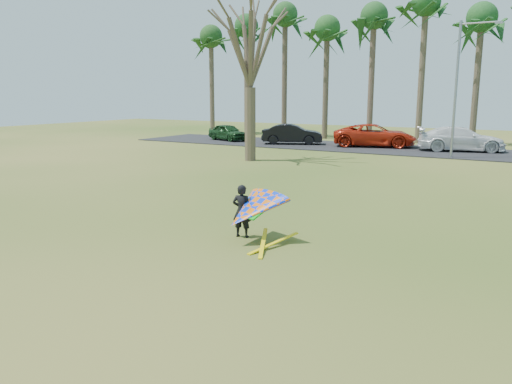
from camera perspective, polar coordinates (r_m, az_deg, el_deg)
The scene contains 16 objects.
ground at distance 12.73m, azimuth -4.58°, elevation -6.37°, with size 100.00×100.00×0.00m, color #224A10.
parking_strip at distance 35.83m, azimuth 18.98°, elevation 4.44°, with size 46.00×7.00×0.06m, color black.
palm_0 at distance 50.44m, azimuth -5.16°, elevation 17.15°, with size 4.84×4.84×10.84m.
palm_1 at distance 48.34m, azimuth -1.10°, elevation 18.27°, with size 4.84×4.84×11.54m.
palm_2 at distance 46.49m, azimuth 3.36°, elevation 19.38°, with size 4.84×4.84×12.24m.
palm_3 at distance 44.64m, azimuth 8.15°, elevation 17.88°, with size 4.84×4.84×10.84m.
palm_4 at distance 43.37m, azimuth 13.34°, elevation 18.81°, with size 4.84×4.84×11.54m.
palm_5 at distance 42.44m, azimuth 18.86°, elevation 19.63°, with size 4.84×4.84×12.24m.
palm_6 at distance 41.58m, azimuth 24.40°, elevation 17.55°, with size 4.84×4.84×10.84m.
bare_tree_left at distance 29.26m, azimuth -0.69°, elevation 17.19°, with size 6.60×6.60×9.70m.
streetlight at distance 32.30m, azimuth 22.21°, elevation 11.45°, with size 2.28×0.18×8.00m.
car_0 at distance 41.67m, azimuth -3.23°, elevation 6.84°, with size 1.58×3.92×1.34m, color #173A19.
car_1 at distance 38.57m, azimuth 4.15°, elevation 6.62°, with size 1.61×4.60×1.52m, color black.
car_2 at distance 37.57m, azimuth 13.39°, elevation 6.32°, with size 2.72×5.89×1.64m, color #B6240E.
car_3 at distance 36.36m, azimuth 22.37°, elevation 5.63°, with size 2.26×5.57×1.62m, color white.
kite_flyer at distance 13.03m, azimuth -0.60°, elevation -2.10°, with size 2.13×2.39×2.02m.
Camera 1 is at (6.99, -9.94, 3.81)m, focal length 35.00 mm.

